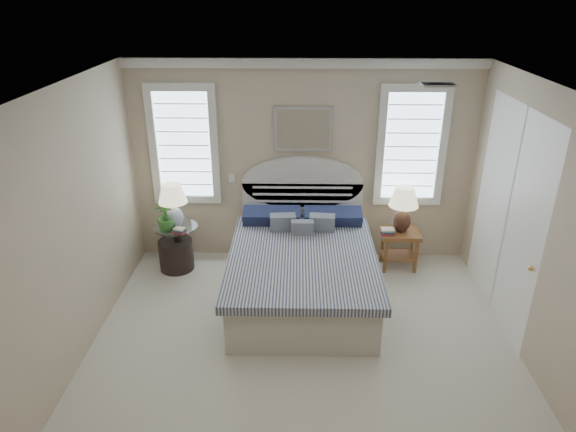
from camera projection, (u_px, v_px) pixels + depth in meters
The scene contains 21 objects.
floor at pixel (303, 375), 5.05m from camera, with size 4.50×5.00×0.01m, color silver.
ceiling at pixel (307, 100), 3.94m from camera, with size 4.50×5.00×0.01m, color silver.
wall_back at pixel (303, 163), 6.77m from camera, with size 4.50×0.02×2.70m, color #C5AD94.
wall_left at pixel (50, 252), 4.53m from camera, with size 0.02×5.00×2.70m, color #C5AD94.
wall_right at pixel (563, 257), 4.45m from camera, with size 0.02×5.00×2.70m, color #C5AD94.
crown_molding at pixel (304, 63), 6.20m from camera, with size 4.50×0.08×0.12m, color silver.
hvac_vent at pixel (438, 84), 4.65m from camera, with size 0.30×0.20×0.02m, color #B2B2B2.
switch_plate at pixel (232, 178), 6.86m from camera, with size 0.08×0.01×0.12m, color silver.
window_left at pixel (184, 145), 6.68m from camera, with size 0.90×0.06×1.60m, color #C3E0F7.
window_right at pixel (411, 146), 6.62m from camera, with size 0.90×0.06×1.60m, color #C3E0F7.
painting at pixel (303, 129), 6.54m from camera, with size 0.74×0.04×0.58m, color silver.
closet_door at pixel (507, 216), 5.61m from camera, with size 0.02×1.80×2.40m, color white.
bed at pixel (302, 267), 6.22m from camera, with size 1.72×2.28×1.47m.
side_table_left at pixel (178, 243), 6.79m from camera, with size 0.56×0.56×0.63m.
nightstand_right at pixel (400, 241), 6.82m from camera, with size 0.50×0.40×0.53m.
floor_pot at pixel (176, 255), 6.86m from camera, with size 0.45×0.45×0.41m, color black.
lamp_left at pixel (173, 201), 6.52m from camera, with size 0.46×0.46×0.60m.
lamp_right at pixel (403, 204), 6.64m from camera, with size 0.48×0.48×0.62m.
potted_plant at pixel (165, 216), 6.49m from camera, with size 0.23×0.23×0.41m, color #3C752F.
books_left at pixel (179, 230), 6.50m from camera, with size 0.19×0.16×0.06m.
books_right at pixel (387, 231), 6.69m from camera, with size 0.19×0.14×0.08m.
Camera 1 is at (-0.06, -3.96, 3.51)m, focal length 32.00 mm.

